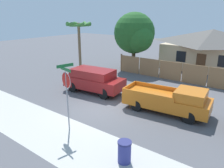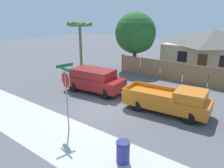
# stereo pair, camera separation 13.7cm
# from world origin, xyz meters

# --- Properties ---
(ground_plane) EXTENTS (80.00, 80.00, 0.00)m
(ground_plane) POSITION_xyz_m (0.00, 0.00, 0.00)
(ground_plane) COLOR #56565B
(sidewalk_strip) EXTENTS (36.00, 3.20, 0.01)m
(sidewalk_strip) POSITION_xyz_m (0.00, -3.60, 0.00)
(sidewalk_strip) COLOR beige
(sidewalk_strip) RESTS_ON ground
(wooden_fence) EXTENTS (12.98, 0.12, 1.77)m
(wooden_fence) POSITION_xyz_m (1.95, 8.79, 0.84)
(wooden_fence) COLOR #997047
(wooden_fence) RESTS_ON ground
(house) EXTENTS (9.75, 7.35, 4.16)m
(house) POSITION_xyz_m (2.45, 15.95, 2.16)
(house) COLOR beige
(house) RESTS_ON ground
(oak_tree) EXTENTS (4.41, 4.20, 5.94)m
(oak_tree) POSITION_xyz_m (-3.66, 10.04, 3.74)
(oak_tree) COLOR brown
(oak_tree) RESTS_ON ground
(palm_tree) EXTENTS (2.46, 2.66, 4.96)m
(palm_tree) POSITION_xyz_m (-8.44, 6.73, 4.24)
(palm_tree) COLOR brown
(palm_tree) RESTS_ON ground
(red_suv) EXTENTS (4.75, 2.39, 1.79)m
(red_suv) POSITION_xyz_m (-2.45, 2.18, 0.98)
(red_suv) COLOR maroon
(red_suv) RESTS_ON ground
(orange_pickup) EXTENTS (5.26, 2.41, 1.63)m
(orange_pickup) POSITION_xyz_m (3.61, 2.20, 0.81)
(orange_pickup) COLOR orange
(orange_pickup) RESTS_ON ground
(stop_sign) EXTENTS (0.96, 0.87, 3.50)m
(stop_sign) POSITION_xyz_m (0.34, -2.90, 2.41)
(stop_sign) COLOR gray
(stop_sign) RESTS_ON ground
(trash_bin) EXTENTS (0.57, 0.57, 0.95)m
(trash_bin) POSITION_xyz_m (4.07, -3.33, 0.48)
(trash_bin) COLOR navy
(trash_bin) RESTS_ON ground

